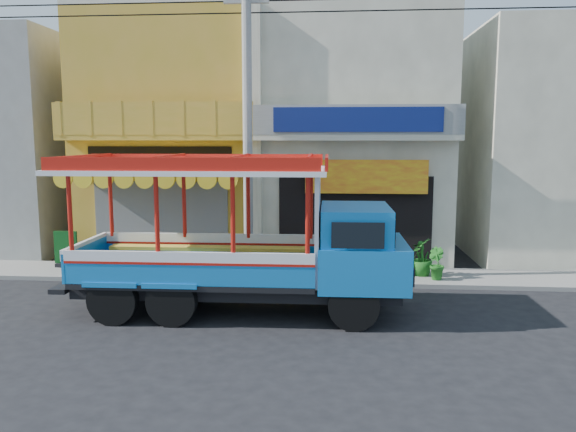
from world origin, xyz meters
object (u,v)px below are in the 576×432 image
Objects in this scene: songthaew_truck at (261,239)px; potted_plant_b at (436,264)px; utility_pole at (253,100)px; potted_plant_a at (408,258)px; potted_plant_c at (422,257)px; green_sign at (66,252)px.

songthaew_truck is 8.76× the size of potted_plant_b.
songthaew_truck is at bearing -78.28° from utility_pole.
potted_plant_a reaches higher than potted_plant_b.
songthaew_truck is 5.54m from potted_plant_c.
potted_plant_c reaches higher than potted_plant_b.
utility_pole reaches higher than potted_plant_a.
potted_plant_b is at bearing 55.20° from potted_plant_c.
utility_pole is at bearing 67.55° from potted_plant_b.
songthaew_truck reaches higher than potted_plant_a.
potted_plant_c is at bearing 8.83° from utility_pole.
green_sign is (-6.51, 3.72, -1.17)m from songthaew_truck.
utility_pole is 3.58× the size of songthaew_truck.
utility_pole is at bearing -9.31° from green_sign.
green_sign is at bearing -73.79° from potted_plant_c.
songthaew_truck is 5.56m from potted_plant_b.
songthaew_truck reaches higher than potted_plant_c.
songthaew_truck reaches higher than green_sign.
potted_plant_a is 0.91m from potted_plant_b.
potted_plant_a is (4.36, 0.88, -4.45)m from utility_pole.
green_sign reaches higher than potted_plant_b.
green_sign is 10.29m from potted_plant_a.
green_sign is 1.23× the size of potted_plant_b.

